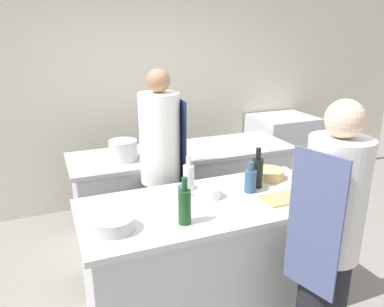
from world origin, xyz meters
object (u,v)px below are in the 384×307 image
(bottle_cooking_oil, at_px, (185,206))
(bottle_wine, at_px, (335,190))
(bowl_ceramic_blue, at_px, (269,174))
(bottle_olive_oil, at_px, (189,176))
(bottle_water, at_px, (250,180))
(bottle_sauce, at_px, (257,172))
(bottle_vinegar, at_px, (297,168))
(stockpot, at_px, (123,150))
(chef_at_stove, at_px, (161,172))
(bowl_mixing_large, at_px, (209,192))
(cup, at_px, (183,191))
(chef_at_prep_near, at_px, (328,243))
(oven_range, at_px, (281,153))
(bowl_prep_small, at_px, (114,224))

(bottle_cooking_oil, bearing_deg, bottle_wine, -3.83)
(bowl_ceramic_blue, bearing_deg, bottle_olive_oil, 176.41)
(bottle_water, distance_m, bowl_ceramic_blue, 0.33)
(bottle_sauce, bearing_deg, bottle_vinegar, -5.23)
(bottle_sauce, height_order, stockpot, bottle_sauce)
(bottle_vinegar, bearing_deg, bottle_sauce, 174.77)
(chef_at_stove, relative_size, bottle_cooking_oil, 5.72)
(stockpot, bearing_deg, bottle_wine, -49.44)
(bottle_water, height_order, bowl_mixing_large, bottle_water)
(bottle_wine, height_order, bottle_cooking_oil, bottle_cooking_oil)
(bottle_wine, bearing_deg, cup, 155.41)
(bottle_olive_oil, height_order, bottle_cooking_oil, bottle_cooking_oil)
(chef_at_stove, relative_size, bottle_wine, 9.38)
(chef_at_prep_near, bearing_deg, bottle_water, -9.19)
(bottle_sauce, height_order, bottle_water, bottle_sauce)
(bowl_mixing_large, height_order, stockpot, stockpot)
(bowl_ceramic_blue, bearing_deg, bottle_water, -147.72)
(bottle_olive_oil, xyz_separation_m, bowl_ceramic_blue, (0.68, -0.04, -0.07))
(bottle_vinegar, bearing_deg, chef_at_stove, 146.23)
(bowl_ceramic_blue, height_order, stockpot, stockpot)
(bottle_sauce, height_order, bowl_mixing_large, bottle_sauce)
(oven_range, bearing_deg, bottle_vinegar, -122.42)
(bottle_cooking_oil, distance_m, stockpot, 1.33)
(chef_at_prep_near, bearing_deg, bowl_prep_small, 47.65)
(bottle_water, bearing_deg, bottle_sauce, 32.17)
(bottle_vinegar, height_order, stockpot, bottle_vinegar)
(bottle_sauce, xyz_separation_m, bottle_water, (-0.09, -0.06, -0.03))
(chef_at_stove, xyz_separation_m, bottle_vinegar, (0.92, -0.62, 0.12))
(chef_at_prep_near, height_order, bowl_ceramic_blue, chef_at_prep_near)
(bottle_water, bearing_deg, bowl_prep_small, -170.01)
(bowl_prep_small, bearing_deg, bottle_vinegar, 8.15)
(bottle_wine, relative_size, bottle_water, 0.80)
(bottle_wine, bearing_deg, bottle_olive_oil, 147.89)
(bottle_wine, bearing_deg, bowl_mixing_large, 155.55)
(cup, bearing_deg, chef_at_stove, 89.24)
(bottle_vinegar, relative_size, bowl_ceramic_blue, 1.21)
(stockpot, bearing_deg, bottle_olive_oil, -69.74)
(chef_at_stove, relative_size, bottle_water, 7.47)
(chef_at_stove, distance_m, bowl_mixing_large, 0.64)
(chef_at_stove, xyz_separation_m, bowl_mixing_large, (0.17, -0.62, 0.05))
(bottle_water, distance_m, stockpot, 1.28)
(bottle_olive_oil, xyz_separation_m, bottle_wine, (0.89, -0.56, -0.03))
(bowl_ceramic_blue, distance_m, cup, 0.77)
(oven_range, bearing_deg, bottle_sauce, -130.58)
(oven_range, bearing_deg, chef_at_prep_near, -119.94)
(chef_at_prep_near, bearing_deg, bowl_mixing_large, 11.94)
(bottle_sauce, xyz_separation_m, bowl_mixing_large, (-0.41, -0.03, -0.08))
(bowl_ceramic_blue, bearing_deg, cup, -175.00)
(bottle_vinegar, bearing_deg, bottle_cooking_oil, -164.45)
(oven_range, xyz_separation_m, bottle_water, (-1.49, -1.69, 0.49))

